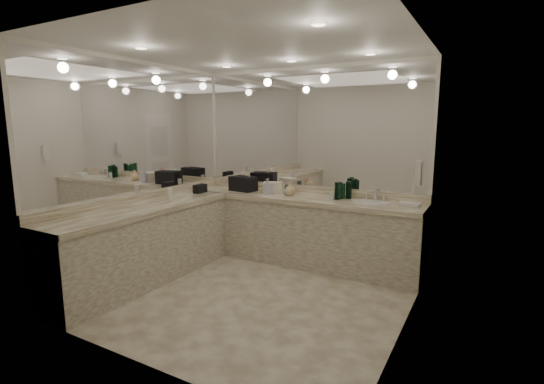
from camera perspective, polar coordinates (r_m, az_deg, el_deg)
The scene contains 39 objects.
floor at distance 4.46m, azimuth -3.04°, elevation -14.47°, with size 3.20×3.20×0.00m, color beige.
ceiling at distance 4.15m, azimuth -3.38°, elevation 20.43°, with size 3.20×3.20×0.00m, color white.
wall_back at distance 5.43m, azimuth 5.34°, elevation 4.07°, with size 3.20×0.02×2.60m, color silver.
wall_left at distance 5.14m, azimuth -18.46°, elevation 3.31°, with size 0.02×3.00×2.60m, color silver.
wall_right at distance 3.53m, azimuth 19.32°, elevation 0.57°, with size 0.02×3.00×2.60m, color silver.
vanity_back_base at distance 5.32m, azimuth 3.87°, elevation -5.68°, with size 3.20×0.60×0.84m, color beige.
vanity_back_top at distance 5.21m, azimuth 3.88°, elevation -0.93°, with size 3.20×0.64×0.06m, color #F5EBCE.
vanity_left_base at distance 4.90m, azimuth -18.12°, elevation -7.50°, with size 0.60×2.40×0.84m, color beige.
vanity_left_top at distance 4.78m, azimuth -18.32°, elevation -2.35°, with size 0.64×2.42×0.06m, color #F5EBCE.
backsplash_back at distance 5.45m, azimuth 5.20°, elevation 0.39°, with size 3.20×0.04×0.10m, color #F5EBCE.
backsplash_left at distance 5.17m, azimuth -18.10°, elevation -0.55°, with size 0.04×3.00×0.10m, color #F5EBCE.
mirror_back at distance 5.39m, azimuth 5.37°, elevation 9.09°, with size 3.12×0.01×1.55m, color white.
mirror_left at distance 5.11m, azimuth -18.65°, elevation 8.61°, with size 0.01×2.92×1.55m, color white.
sink at distance 4.89m, azimuth 14.04°, elevation -1.59°, with size 0.44×0.44×0.03m, color white.
faucet at distance 5.08m, azimuth 14.71°, elevation -0.35°, with size 0.24×0.16×0.14m, color silver.
wall_phone at distance 4.21m, azimuth 20.44°, elevation 2.59°, with size 0.06×0.10×0.24m, color white.
door at distance 3.10m, azimuth 17.18°, elevation -5.25°, with size 0.02×0.82×2.10m, color white.
black_toiletry_bag at distance 5.62m, azimuth -4.20°, elevation 1.23°, with size 0.36×0.23×0.21m, color black.
black_bag_spill at distance 5.52m, azimuth -10.37°, elevation 0.46°, with size 0.09×0.21×0.11m, color black.
cream_cosmetic_case at distance 5.43m, azimuth 0.14°, elevation 0.67°, with size 0.27×0.16×0.15m, color #EDE4CA.
hand_towel at distance 4.83m, azimuth 19.30°, elevation -1.68°, with size 0.23×0.15×0.04m, color white.
lotion_left at distance 5.09m, azimuth -14.59°, elevation -0.24°, with size 0.07×0.07×0.15m, color white.
soap_bottle_a at distance 5.60m, azimuth -3.27°, elevation 1.30°, with size 0.09×0.09×0.22m, color beige.
soap_bottle_b at distance 5.31m, azimuth -0.60°, elevation 0.81°, with size 0.10×0.10×0.22m, color silver.
soap_bottle_c at distance 5.23m, azimuth 2.61°, elevation 0.47°, with size 0.14×0.14×0.18m, color #D5BE89.
green_bottle_0 at distance 5.12m, azimuth 10.17°, elevation 0.18°, with size 0.07×0.07×0.19m, color #12472B.
green_bottle_1 at distance 5.11m, azimuth 10.98°, elevation 0.30°, with size 0.06×0.06×0.22m, color #12472B.
green_bottle_2 at distance 5.07m, azimuth 9.72°, elevation 0.24°, with size 0.07×0.07×0.21m, color #12472B.
green_bottle_3 at distance 5.08m, azimuth 11.08°, elevation 0.15°, with size 0.07×0.07×0.20m, color #12472B.
green_bottle_4 at distance 5.00m, azimuth 9.40°, elevation 0.15°, with size 0.06×0.06×0.22m, color #12472B.
amenity_bottle_0 at distance 5.43m, azimuth -0.22°, elevation 0.32°, with size 0.04×0.04×0.09m, color silver.
amenity_bottle_1 at distance 5.35m, azimuth 0.28°, elevation 0.46°, with size 0.06×0.06×0.14m, color white.
amenity_bottle_2 at distance 5.75m, azimuth -5.94°, elevation 0.83°, with size 0.06×0.06×0.09m, color white.
amenity_bottle_3 at distance 4.99m, azimuth 8.60°, elevation -0.51°, with size 0.05×0.05×0.11m, color silver.
amenity_bottle_4 at distance 5.27m, azimuth 2.54°, elevation 0.36°, with size 0.05×0.05×0.15m, color #E57F66.
amenity_bottle_5 at distance 5.38m, azimuth 2.14°, elevation 0.43°, with size 0.06×0.06×0.13m, color #3F3F4C.
amenity_bottle_6 at distance 5.64m, azimuth -5.33°, elevation 0.84°, with size 0.05×0.05×0.13m, color #E57F66.
amenity_bottle_7 at distance 5.34m, azimuth 1.65°, elevation 0.09°, with size 0.04×0.04×0.07m, color silver.
amenity_bottle_8 at distance 5.79m, azimuth -4.36°, elevation 0.76°, with size 0.06×0.06×0.06m, color white.
Camera 1 is at (2.19, -3.44, 1.82)m, focal length 26.00 mm.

